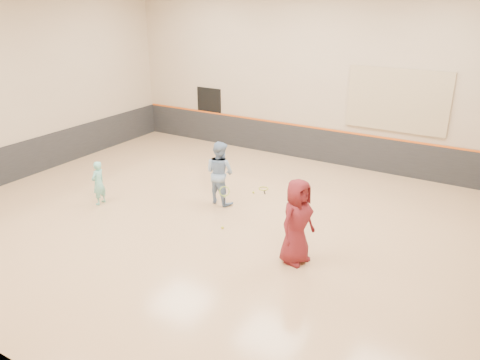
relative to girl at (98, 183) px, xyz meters
The scene contains 14 objects.
room 3.81m from the girl, 11.70° to the left, with size 15.04×12.04×6.22m.
wainscot_back 7.71m from the girl, 61.04° to the left, with size 14.90×0.04×1.20m, color #232326.
wainscot_left 3.82m from the girl, 168.32° to the left, with size 0.04×11.90×1.20m, color #232326.
accent_stripe 7.72m from the girl, 61.00° to the left, with size 14.90×0.03×0.06m, color #D85914.
acoustic_panel 9.55m from the girl, 45.83° to the left, with size 3.20×0.08×2.00m, color tan.
doorway 6.81m from the girl, 96.50° to the left, with size 1.10×0.05×2.20m, color black.
girl is the anchor object (origin of this frame).
instructor 3.47m from the girl, 32.56° to the left, with size 0.89×0.70×1.84m, color #82A0C9.
young_man 6.16m from the girl, ahead, with size 0.97×0.63×1.98m, color maroon.
held_racket 3.63m from the girl, 24.45° to the left, with size 0.37×0.37×0.56m, color #9CC62B, non-canonical shape.
spare_racket 4.93m from the girl, 43.71° to the left, with size 0.67×0.67×0.04m, color #B5C52B, non-canonical shape.
ball_under_racket 3.96m from the girl, ahead, with size 0.07×0.07×0.07m, color yellow.
ball_in_hand 6.26m from the girl, ahead, with size 0.07×0.07×0.07m, color #B0C62E.
ball_beside_spare 4.55m from the girl, 40.41° to the left, with size 0.07×0.07×0.07m, color gold.
Camera 1 is at (6.06, -9.30, 5.64)m, focal length 35.00 mm.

